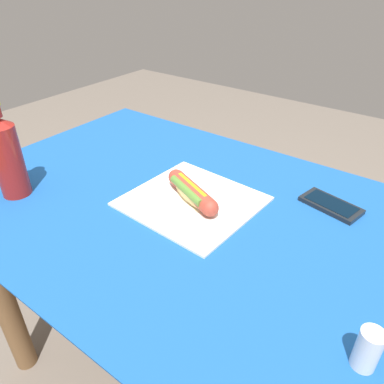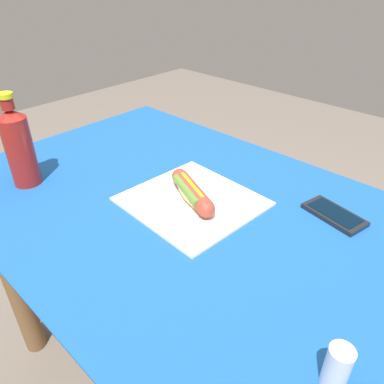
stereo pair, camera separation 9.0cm
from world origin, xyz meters
TOP-DOWN VIEW (x-y plane):
  - ground_plane at (0.00, 0.00)m, footprint 6.00×6.00m
  - dining_table at (0.00, 0.00)m, footprint 1.21×0.81m
  - paper_wrapper at (-0.01, -0.02)m, footprint 0.31×0.30m
  - hot_dog at (-0.01, -0.02)m, footprint 0.19×0.10m
  - cell_phone at (-0.30, -0.21)m, footprint 0.15×0.10m
  - soda_bottle at (0.37, 0.21)m, footprint 0.07×0.07m
  - salt_shaker at (-0.47, 0.17)m, footprint 0.04×0.04m

SIDE VIEW (x-z plane):
  - ground_plane at x=0.00m, z-range 0.00..0.00m
  - dining_table at x=0.00m, z-range 0.23..0.96m
  - paper_wrapper at x=-0.01m, z-range 0.73..0.73m
  - cell_phone at x=-0.30m, z-range 0.73..0.74m
  - hot_dog at x=-0.01m, z-range 0.73..0.78m
  - salt_shaker at x=-0.47m, z-range 0.73..0.80m
  - soda_bottle at x=0.37m, z-range 0.71..0.96m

